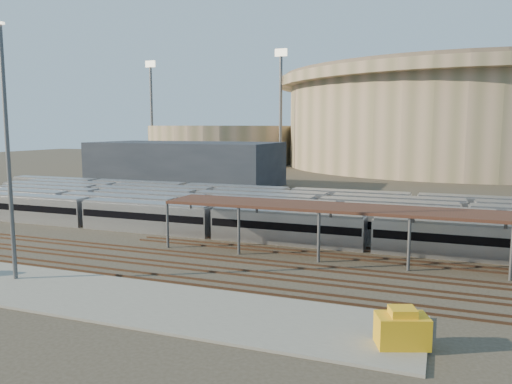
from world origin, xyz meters
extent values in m
plane|color=#383026|center=(0.00, 0.00, 0.00)|extent=(420.00, 420.00, 0.00)
cube|color=gray|center=(-5.00, -15.00, 0.10)|extent=(50.00, 9.00, 0.20)
cube|color=#BABBBF|center=(-5.64, 8.00, 1.80)|extent=(112.00, 2.90, 3.60)
cube|color=#BABBBF|center=(5.79, 12.20, 1.80)|extent=(112.00, 2.90, 3.60)
cube|color=#BABBBF|center=(8.12, 16.40, 1.80)|extent=(112.00, 2.90, 3.60)
cube|color=#BABBBF|center=(4.33, 20.60, 1.80)|extent=(112.00, 2.90, 3.60)
cube|color=#BABBBF|center=(5.19, 24.80, 1.80)|extent=(112.00, 2.90, 3.60)
cube|color=#BABBBF|center=(-2.17, 29.00, 1.80)|extent=(112.00, 2.90, 3.60)
cylinder|color=#535458|center=(-8.00, 1.30, 2.50)|extent=(0.30, 0.30, 5.00)
cylinder|color=#535458|center=(-8.00, 6.70, 2.50)|extent=(0.30, 0.30, 5.00)
cylinder|color=#535458|center=(0.57, 1.30, 2.50)|extent=(0.30, 0.30, 5.00)
cylinder|color=#535458|center=(0.57, 6.70, 2.50)|extent=(0.30, 0.30, 5.00)
cylinder|color=#535458|center=(9.14, 1.30, 2.50)|extent=(0.30, 0.30, 5.00)
cylinder|color=#535458|center=(9.14, 6.70, 2.50)|extent=(0.30, 0.30, 5.00)
cylinder|color=#535458|center=(17.71, 1.30, 2.50)|extent=(0.30, 0.30, 5.00)
cylinder|color=#535458|center=(17.71, 6.70, 2.50)|extent=(0.30, 0.30, 5.00)
cylinder|color=#535458|center=(26.29, 1.30, 2.50)|extent=(0.30, 0.30, 5.00)
cylinder|color=#535458|center=(26.29, 6.70, 2.50)|extent=(0.30, 0.30, 5.00)
cube|color=#392417|center=(22.00, 4.00, 5.15)|extent=(60.00, 6.00, 0.30)
cube|color=#4C3323|center=(0.00, -1.75, 0.09)|extent=(170.00, 0.12, 0.18)
cube|color=#4C3323|center=(0.00, -0.25, 0.09)|extent=(170.00, 0.12, 0.18)
cube|color=#4C3323|center=(0.00, -5.75, 0.09)|extent=(170.00, 0.12, 0.18)
cube|color=#4C3323|center=(0.00, -4.25, 0.09)|extent=(170.00, 0.12, 0.18)
cube|color=#4C3323|center=(0.00, -9.75, 0.09)|extent=(170.00, 0.12, 0.18)
cube|color=#4C3323|center=(0.00, -8.25, 0.09)|extent=(170.00, 0.12, 0.18)
cylinder|color=tan|center=(25.00, 140.00, 14.00)|extent=(116.00, 116.00, 28.00)
cylinder|color=tan|center=(25.00, 140.00, 29.50)|extent=(124.00, 124.00, 3.00)
cylinder|color=#6A5A4B|center=(25.00, 140.00, 31.75)|extent=(120.00, 120.00, 1.50)
cylinder|color=tan|center=(-60.00, 130.00, 7.00)|extent=(56.00, 56.00, 14.00)
cube|color=#1E232D|center=(-35.00, 55.00, 5.00)|extent=(42.00, 20.00, 10.00)
cylinder|color=#535458|center=(-30.00, 110.00, 18.00)|extent=(1.00, 1.00, 36.00)
cube|color=#FFF2CC|center=(-30.00, 110.00, 37.20)|extent=(4.00, 0.60, 2.40)
cylinder|color=#535458|center=(-85.00, 120.00, 18.00)|extent=(1.00, 1.00, 36.00)
cube|color=#FFF2CC|center=(-85.00, 120.00, 37.20)|extent=(4.00, 0.60, 2.40)
cylinder|color=#535458|center=(-10.00, 160.00, 18.00)|extent=(1.00, 1.00, 36.00)
cube|color=#FFF2CC|center=(-10.00, 160.00, 37.20)|extent=(4.00, 0.60, 2.40)
cylinder|color=#535458|center=(-14.18, -14.02, 10.93)|extent=(0.36, 0.36, 21.46)
cube|color=#FFF2CC|center=(-14.18, -14.02, 21.76)|extent=(0.81, 0.33, 0.20)
cube|color=gold|center=(18.50, -16.16, 1.15)|extent=(3.50, 2.82, 1.90)
camera|label=1|loc=(20.41, -46.09, 13.26)|focal=35.00mm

